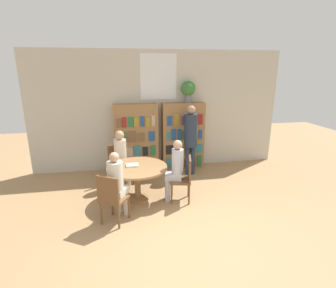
{
  "coord_description": "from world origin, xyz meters",
  "views": [
    {
      "loc": [
        -0.95,
        -3.29,
        2.56
      ],
      "look_at": [
        -0.03,
        1.81,
        1.05
      ],
      "focal_mm": 28.0,
      "sensor_mm": 36.0,
      "label": 1
    }
  ],
  "objects_px": {
    "chair_near_camera": "(112,197)",
    "seated_reader_left": "(121,155)",
    "seated_reader_right": "(175,168)",
    "seated_reader_back": "(117,182)",
    "librarian_standing": "(191,133)",
    "flower_vase": "(188,89)",
    "bookshelf_right": "(183,136)",
    "chair_far_side": "(184,177)",
    "chair_left_side": "(119,162)",
    "bookshelf_left": "(136,138)",
    "reading_table": "(137,172)"
  },
  "relations": [
    {
      "from": "flower_vase",
      "to": "librarian_standing",
      "type": "bearing_deg",
      "value": -95.11
    },
    {
      "from": "seated_reader_back",
      "to": "librarian_standing",
      "type": "xyz_separation_m",
      "value": [
        1.75,
        1.74,
        0.35
      ]
    },
    {
      "from": "seated_reader_back",
      "to": "bookshelf_right",
      "type": "bearing_deg",
      "value": 83.84
    },
    {
      "from": "chair_far_side",
      "to": "seated_reader_left",
      "type": "bearing_deg",
      "value": 66.1
    },
    {
      "from": "reading_table",
      "to": "seated_reader_back",
      "type": "xyz_separation_m",
      "value": [
        -0.38,
        -0.64,
        0.11
      ]
    },
    {
      "from": "reading_table",
      "to": "librarian_standing",
      "type": "bearing_deg",
      "value": 38.61
    },
    {
      "from": "bookshelf_left",
      "to": "bookshelf_right",
      "type": "bearing_deg",
      "value": 0.01
    },
    {
      "from": "bookshelf_right",
      "to": "librarian_standing",
      "type": "relative_size",
      "value": 1.0
    },
    {
      "from": "seated_reader_back",
      "to": "librarian_standing",
      "type": "relative_size",
      "value": 0.72
    },
    {
      "from": "bookshelf_right",
      "to": "flower_vase",
      "type": "distance_m",
      "value": 1.2
    },
    {
      "from": "bookshelf_right",
      "to": "seated_reader_left",
      "type": "height_order",
      "value": "bookshelf_right"
    },
    {
      "from": "flower_vase",
      "to": "chair_near_camera",
      "type": "relative_size",
      "value": 0.59
    },
    {
      "from": "seated_reader_right",
      "to": "reading_table",
      "type": "bearing_deg",
      "value": 90.0
    },
    {
      "from": "flower_vase",
      "to": "chair_left_side",
      "type": "xyz_separation_m",
      "value": [
        -1.78,
        -0.75,
        -1.55
      ]
    },
    {
      "from": "bookshelf_right",
      "to": "chair_far_side",
      "type": "relative_size",
      "value": 1.91
    },
    {
      "from": "chair_near_camera",
      "to": "seated_reader_right",
      "type": "bearing_deg",
      "value": 58.66
    },
    {
      "from": "seated_reader_left",
      "to": "seated_reader_right",
      "type": "xyz_separation_m",
      "value": [
        1.02,
        -0.85,
        -0.03
      ]
    },
    {
      "from": "librarian_standing",
      "to": "seated_reader_right",
      "type": "bearing_deg",
      "value": -117.17
    },
    {
      "from": "chair_left_side",
      "to": "librarian_standing",
      "type": "bearing_deg",
      "value": 164.55
    },
    {
      "from": "seated_reader_left",
      "to": "seated_reader_right",
      "type": "bearing_deg",
      "value": 116.82
    },
    {
      "from": "bookshelf_left",
      "to": "seated_reader_back",
      "type": "bearing_deg",
      "value": -101.99
    },
    {
      "from": "bookshelf_right",
      "to": "seated_reader_left",
      "type": "bearing_deg",
      "value": -150.43
    },
    {
      "from": "reading_table",
      "to": "librarian_standing",
      "type": "distance_m",
      "value": 1.81
    },
    {
      "from": "flower_vase",
      "to": "chair_far_side",
      "type": "distance_m",
      "value": 2.43
    },
    {
      "from": "chair_near_camera",
      "to": "seated_reader_left",
      "type": "distance_m",
      "value": 1.52
    },
    {
      "from": "chair_far_side",
      "to": "seated_reader_right",
      "type": "xyz_separation_m",
      "value": [
        -0.18,
        0.04,
        0.19
      ]
    },
    {
      "from": "bookshelf_left",
      "to": "seated_reader_right",
      "type": "height_order",
      "value": "bookshelf_left"
    },
    {
      "from": "seated_reader_left",
      "to": "librarian_standing",
      "type": "bearing_deg",
      "value": 170.31
    },
    {
      "from": "chair_near_camera",
      "to": "chair_left_side",
      "type": "height_order",
      "value": "same"
    },
    {
      "from": "reading_table",
      "to": "chair_left_side",
      "type": "distance_m",
      "value": 0.93
    },
    {
      "from": "bookshelf_right",
      "to": "flower_vase",
      "type": "height_order",
      "value": "flower_vase"
    },
    {
      "from": "flower_vase",
      "to": "chair_near_camera",
      "type": "height_order",
      "value": "flower_vase"
    },
    {
      "from": "reading_table",
      "to": "seated_reader_right",
      "type": "xyz_separation_m",
      "value": [
        0.72,
        -0.16,
        0.11
      ]
    },
    {
      "from": "seated_reader_left",
      "to": "chair_near_camera",
      "type": "bearing_deg",
      "value": 59.9
    },
    {
      "from": "bookshelf_right",
      "to": "bookshelf_left",
      "type": "bearing_deg",
      "value": -179.99
    },
    {
      "from": "bookshelf_right",
      "to": "chair_far_side",
      "type": "xyz_separation_m",
      "value": [
        -0.39,
        -1.8,
        -0.35
      ]
    },
    {
      "from": "reading_table",
      "to": "seated_reader_left",
      "type": "height_order",
      "value": "seated_reader_left"
    },
    {
      "from": "seated_reader_left",
      "to": "librarian_standing",
      "type": "height_order",
      "value": "librarian_standing"
    },
    {
      "from": "seated_reader_left",
      "to": "librarian_standing",
      "type": "xyz_separation_m",
      "value": [
        1.67,
        0.4,
        0.33
      ]
    },
    {
      "from": "chair_left_side",
      "to": "seated_reader_left",
      "type": "bearing_deg",
      "value": 90.0
    },
    {
      "from": "chair_near_camera",
      "to": "seated_reader_back",
      "type": "xyz_separation_m",
      "value": [
        0.09,
        0.16,
        0.2
      ]
    },
    {
      "from": "bookshelf_right",
      "to": "chair_far_side",
      "type": "height_order",
      "value": "bookshelf_right"
    },
    {
      "from": "bookshelf_right",
      "to": "chair_near_camera",
      "type": "distance_m",
      "value": 3.0
    },
    {
      "from": "chair_far_side",
      "to": "seated_reader_right",
      "type": "distance_m",
      "value": 0.27
    },
    {
      "from": "bookshelf_left",
      "to": "seated_reader_right",
      "type": "bearing_deg",
      "value": -70.24
    },
    {
      "from": "seated_reader_right",
      "to": "librarian_standing",
      "type": "relative_size",
      "value": 0.73
    },
    {
      "from": "flower_vase",
      "to": "seated_reader_right",
      "type": "distance_m",
      "value": 2.33
    },
    {
      "from": "bookshelf_left",
      "to": "chair_near_camera",
      "type": "bearing_deg",
      "value": -103.35
    },
    {
      "from": "seated_reader_back",
      "to": "librarian_standing",
      "type": "bearing_deg",
      "value": 75.47
    },
    {
      "from": "seated_reader_left",
      "to": "seated_reader_right",
      "type": "height_order",
      "value": "seated_reader_left"
    }
  ]
}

